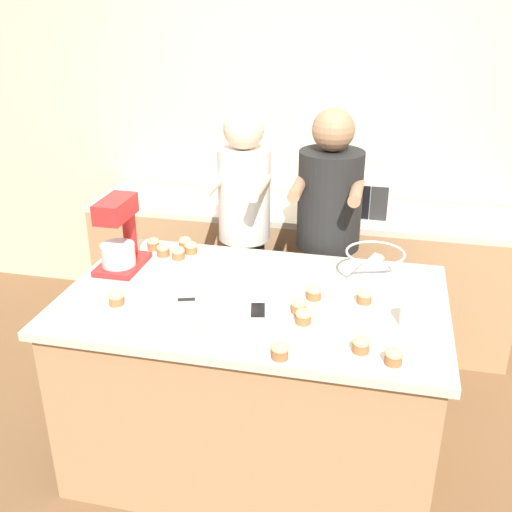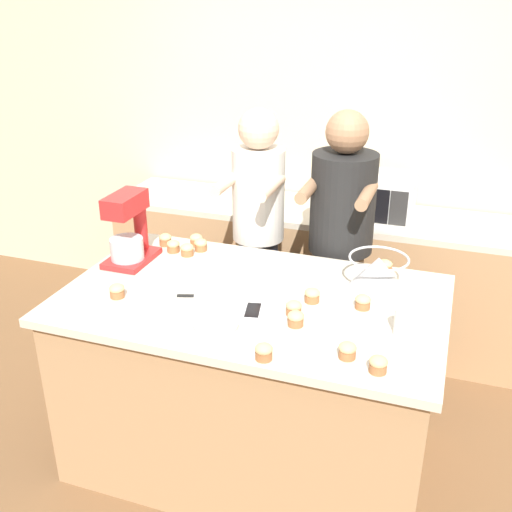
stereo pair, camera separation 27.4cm
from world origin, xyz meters
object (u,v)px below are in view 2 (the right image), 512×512
Objects in this scene: cupcake_1 at (201,245)px; cupcake_12 at (117,291)px; cupcake_0 at (165,239)px; cupcake_9 at (378,364)px; person_left at (258,240)px; cupcake_6 at (196,240)px; cupcake_13 at (385,266)px; cupcake_5 at (294,308)px; cupcake_4 at (173,246)px; knife at (197,296)px; stand_mixer at (129,232)px; cupcake_3 at (296,318)px; cell_phone at (253,311)px; microwave_oven at (372,196)px; drinking_glass at (404,322)px; small_plate at (216,325)px; cupcake_11 at (312,295)px; cupcake_10 at (264,352)px; person_right at (340,253)px; cupcake_8 at (363,302)px; cupcake_2 at (187,250)px; cupcake_7 at (347,350)px; mixing_bowl at (378,272)px; baking_tray at (263,277)px.

cupcake_1 is 0.63m from cupcake_12.
cupcake_0 is 1.00× the size of cupcake_9.
cupcake_12 is (-0.36, -0.97, 0.08)m from person_left.
cupcake_6 is 1.00× the size of cupcake_13.
cupcake_4 is at bearing 150.95° from cupcake_5.
cupcake_12 is (-0.35, -0.12, 0.03)m from knife.
cupcake_9 is (0.87, -1.16, 0.08)m from person_left.
cupcake_3 is at bearing -19.42° from stand_mixer.
stand_mixer is 0.85m from cell_phone.
microwave_oven is 4.47× the size of drinking_glass.
cupcake_11 is at bearing 46.36° from small_plate.
small_plate is at bearing -10.03° from cupcake_12.
cupcake_12 is (-0.81, -0.11, 0.00)m from cupcake_5.
person_left reaches higher than stand_mixer.
person_left is 1.30m from cupcake_10.
cupcake_8 is (0.25, -0.70, 0.09)m from person_right.
cupcake_2 is at bearing -120.29° from person_left.
cupcake_6 is 1.00× the size of cupcake_7.
cupcake_5 is (-0.30, -0.36, -0.05)m from mixing_bowl.
cell_phone is at bearing -100.78° from microwave_oven.
drinking_glass is 1.65× the size of cupcake_3.
drinking_glass reaches higher than cell_phone.
cupcake_7 is 1.00× the size of cupcake_12.
cupcake_4 is at bearing 88.73° from cupcake_12.
cupcake_3 is (0.74, -0.51, 0.00)m from cupcake_2.
mixing_bowl is 4.04× the size of cupcake_6.
cupcake_4 and cupcake_5 have the same top height.
mixing_bowl is 1.21m from cupcake_12.
stand_mixer is 1.58m from microwave_oven.
cupcake_8 and cupcake_9 have the same top height.
cupcake_7 is at bearing -88.43° from cupcake_8.
cupcake_11 is 1.00× the size of cupcake_12.
cupcake_9 is at bearing -8.58° from small_plate.
cupcake_8 is at bearing -15.05° from cupcake_4.
person_left is 1.06m from cupcake_3.
mixing_bowl is 4.04× the size of cupcake_5.
cupcake_3 and cupcake_4 have the same top height.
stand_mixer is at bearing -105.57° from cupcake_0.
knife is at bearing 178.19° from cupcake_5.
cupcake_12 is (-0.10, -0.53, 0.00)m from cupcake_2.
cupcake_9 is at bearing -53.28° from person_left.
cupcake_11 reaches higher than small_plate.
cupcake_1 is at bearing 151.65° from baking_tray.
cupcake_13 reaches higher than cell_phone.
mixing_bowl is 0.68m from cupcake_9.
cupcake_0 and cupcake_6 have the same top height.
cupcake_7 is at bearing -25.08° from cell_phone.
mixing_bowl is at bearing -4.25° from cupcake_4.
cupcake_0 is at bearing -159.27° from person_right.
cupcake_9 is (1.36, -0.57, -0.13)m from stand_mixer.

